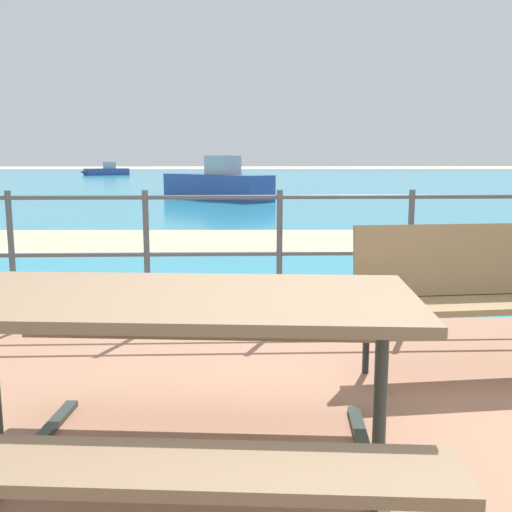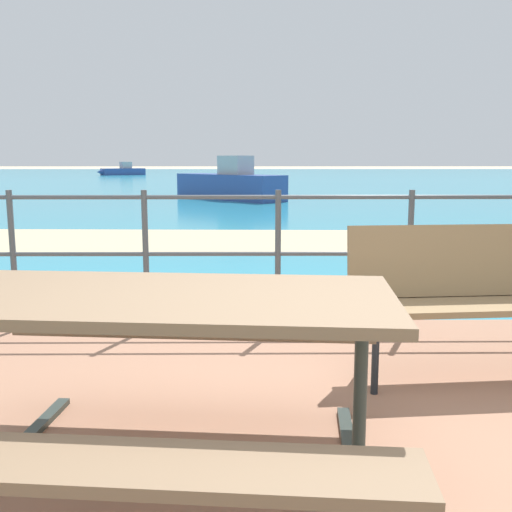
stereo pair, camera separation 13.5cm
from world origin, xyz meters
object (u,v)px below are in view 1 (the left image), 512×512
Objects in this scene: picnic_table at (182,342)px; boat_far at (106,171)px; boat_near at (214,185)px; park_bench at (488,285)px.

boat_far is (-11.00, 49.93, -0.29)m from picnic_table.
boat_near reaches higher than picnic_table.
park_bench is at bearing 145.00° from boat_near.
boat_far is (-12.70, 48.69, -0.22)m from park_bench.
boat_near is 33.88m from boat_far.
boat_near is (-0.46, 17.73, -0.17)m from picnic_table.
boat_far is at bearing 107.60° from picnic_table.
picnic_table is at bearing 71.64° from boat_far.
boat_far is (-10.54, 32.20, -0.13)m from boat_near.
boat_near is at bearing 77.34° from boat_far.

